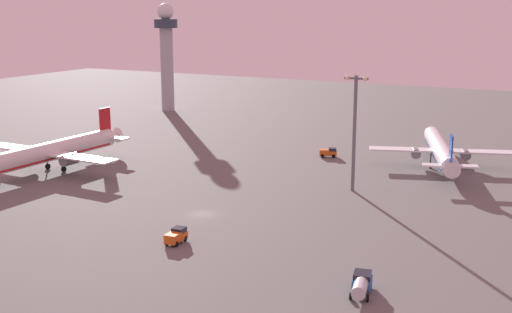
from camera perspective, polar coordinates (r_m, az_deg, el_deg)
name	(u,v)px	position (r m, az deg, el deg)	size (l,w,h in m)	color
ground_plane	(202,214)	(117.59, -4.70, -4.97)	(416.00, 416.00, 0.00)	#605E5B
control_tower	(167,49)	(232.32, -7.73, 9.16)	(8.00, 8.00, 36.92)	#A8A8B2
airplane_taxiway_distant	(47,153)	(151.82, -17.61, 0.32)	(36.23, 46.56, 11.95)	silver
airplane_terminal_side	(440,150)	(156.00, 15.62, 0.57)	(31.49, 40.03, 10.56)	white
cargo_loader	(176,236)	(103.68, -6.90, -6.81)	(2.26, 4.26, 2.25)	#D85919
baggage_tractor	(329,152)	(161.49, 6.29, 0.37)	(4.56, 3.29, 2.25)	#D85919
fuel_truck	(361,284)	(86.68, 9.07, -10.80)	(3.49, 6.60, 2.35)	#3372BF
apron_light_central	(355,125)	(130.17, 8.51, 2.71)	(4.80, 0.90, 22.96)	slate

